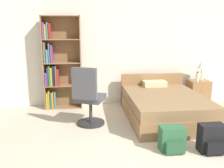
{
  "coord_description": "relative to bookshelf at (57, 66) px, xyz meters",
  "views": [
    {
      "loc": [
        -1.13,
        -2.55,
        1.74
      ],
      "look_at": [
        -0.62,
        1.98,
        0.74
      ],
      "focal_mm": 40.0,
      "sensor_mm": 36.0,
      "label": 1
    }
  ],
  "objects": [
    {
      "name": "bookshelf",
      "position": [
        0.0,
        0.0,
        0.0
      ],
      "size": [
        0.82,
        0.27,
        2.03
      ],
      "color": "olive",
      "rests_on": "ground_plane"
    },
    {
      "name": "nightstand",
      "position": [
        3.25,
        -0.07,
        -0.67
      ],
      "size": [
        0.46,
        0.43,
        0.57
      ],
      "color": "olive",
      "rests_on": "ground_plane"
    },
    {
      "name": "office_chair",
      "position": [
        0.65,
        -1.16,
        -0.44
      ],
      "size": [
        0.64,
        0.69,
        1.11
      ],
      "color": "#232326",
      "rests_on": "ground_plane"
    },
    {
      "name": "wall_back",
      "position": [
        1.72,
        0.25,
        0.34
      ],
      "size": [
        9.0,
        0.06,
        2.6
      ],
      "color": "silver",
      "rests_on": "ground_plane"
    },
    {
      "name": "backpack_black",
      "position": [
        2.39,
        -2.37,
        -0.76
      ],
      "size": [
        0.36,
        0.28,
        0.42
      ],
      "color": "black",
      "rests_on": "ground_plane"
    },
    {
      "name": "bed",
      "position": [
        2.15,
        -0.89,
        -0.71
      ],
      "size": [
        1.45,
        2.01,
        0.74
      ],
      "color": "olive",
      "rests_on": "ground_plane"
    },
    {
      "name": "water_bottle",
      "position": [
        3.16,
        -0.17,
        -0.28
      ],
      "size": [
        0.07,
        0.07,
        0.23
      ],
      "color": "silver",
      "rests_on": "nightstand"
    },
    {
      "name": "backpack_green",
      "position": [
        1.84,
        -2.27,
        -0.79
      ],
      "size": [
        0.36,
        0.3,
        0.36
      ],
      "color": "#2D603D",
      "rests_on": "ground_plane"
    },
    {
      "name": "table_lamp",
      "position": [
        3.31,
        -0.06,
        -0.03
      ],
      "size": [
        0.24,
        0.24,
        0.46
      ],
      "color": "tan",
      "rests_on": "nightstand"
    }
  ]
}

